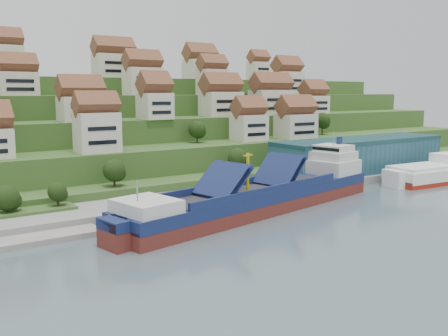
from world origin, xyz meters
TOP-DOWN VIEW (x-y plane):
  - ground at (0.00, 0.00)m, footprint 300.00×300.00m
  - quay at (20.00, 15.00)m, footprint 180.00×14.00m
  - hillside at (0.00, 103.55)m, footprint 260.00×128.00m
  - hillside_village at (-2.29, 62.18)m, footprint 154.20×63.03m
  - hillside_trees at (-2.38, 48.45)m, footprint 137.91×62.04m
  - warehouse at (52.00, 17.00)m, footprint 60.00×15.00m
  - flagpole at (18.11, 10.00)m, footprint 1.28×0.16m
  - cargo_ship at (1.46, 0.72)m, footprint 72.47×24.39m
  - second_ship at (64.09, -0.34)m, footprint 30.83×13.59m

SIDE VIEW (x-z plane):
  - ground at x=0.00m, z-range 0.00..0.00m
  - quay at x=20.00m, z-range 0.00..2.20m
  - second_ship at x=64.09m, z-range -1.72..6.98m
  - cargo_ship at x=1.46m, z-range -4.84..10.97m
  - flagpole at x=18.11m, z-range 2.88..10.88m
  - warehouse at x=52.00m, z-range 2.20..12.20m
  - hillside at x=0.00m, z-range -4.84..26.16m
  - hillside_trees at x=-2.38m, z-range 2.60..33.49m
  - hillside_village at x=-2.29m, z-range 10.35..39.93m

